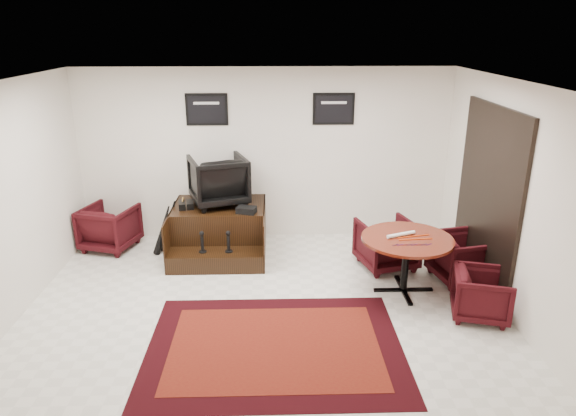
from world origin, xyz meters
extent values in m
plane|color=white|center=(0.00, 0.00, 0.00)|extent=(6.00, 6.00, 0.00)
cube|color=silver|center=(0.00, 2.50, 1.40)|extent=(6.00, 0.02, 2.80)
cube|color=silver|center=(0.00, -2.50, 1.40)|extent=(6.00, 0.02, 2.80)
cube|color=silver|center=(-3.00, 0.00, 1.40)|extent=(0.02, 5.00, 2.80)
cube|color=silver|center=(3.00, 0.00, 1.40)|extent=(0.02, 5.00, 2.80)
cube|color=white|center=(0.00, 0.00, 2.80)|extent=(6.00, 5.00, 0.02)
cube|color=black|center=(2.97, 0.70, 1.30)|extent=(0.05, 1.90, 2.30)
cube|color=black|center=(2.96, 0.70, 1.30)|extent=(0.02, 1.72, 2.12)
cube|color=black|center=(2.97, 0.70, 1.30)|extent=(0.03, 0.05, 2.12)
cube|color=black|center=(-0.90, 2.48, 2.15)|extent=(0.66, 0.03, 0.50)
cube|color=black|center=(-0.90, 2.46, 2.15)|extent=(0.58, 0.01, 0.42)
cube|color=silver|center=(-0.90, 2.46, 2.25)|extent=(0.40, 0.00, 0.04)
cube|color=black|center=(1.10, 2.48, 2.15)|extent=(0.66, 0.03, 0.50)
cube|color=black|center=(1.10, 2.46, 2.15)|extent=(0.58, 0.01, 0.42)
cube|color=silver|center=(1.10, 2.46, 2.25)|extent=(0.40, 0.00, 0.04)
cube|color=black|center=(0.13, -0.78, 0.00)|extent=(2.83, 2.13, 0.01)
cube|color=#57110C|center=(0.13, -0.78, 0.01)|extent=(2.33, 1.62, 0.01)
cube|color=black|center=(-0.72, 1.97, 0.37)|extent=(1.43, 1.06, 0.74)
cube|color=black|center=(-0.72, 1.23, 0.13)|extent=(1.43, 0.42, 0.26)
cube|color=black|center=(-1.43, 1.75, 0.37)|extent=(0.02, 1.48, 0.74)
cube|color=black|center=(-0.01, 1.75, 0.37)|extent=(0.02, 1.48, 0.74)
cylinder|color=black|center=(-0.91, 1.23, 0.27)|extent=(0.11, 0.11, 0.02)
cylinder|color=black|center=(-0.91, 1.23, 0.40)|extent=(0.04, 0.04, 0.24)
sphere|color=black|center=(-0.91, 1.23, 0.56)|extent=(0.07, 0.07, 0.07)
cylinder|color=black|center=(-0.53, 1.23, 0.27)|extent=(0.11, 0.11, 0.02)
cylinder|color=black|center=(-0.53, 1.23, 0.40)|extent=(0.04, 0.04, 0.24)
sphere|color=black|center=(-0.53, 1.23, 0.56)|extent=(0.07, 0.07, 0.07)
imported|color=black|center=(-0.72, 2.02, 1.16)|extent=(1.02, 0.99, 0.85)
cube|color=black|center=(-1.27, 1.83, 0.79)|extent=(0.15, 0.28, 0.10)
cube|color=black|center=(-1.16, 1.85, 0.79)|extent=(0.15, 0.28, 0.10)
cube|color=black|center=(-0.27, 1.58, 0.79)|extent=(0.32, 0.27, 0.10)
imported|color=black|center=(-2.49, 2.04, 0.39)|extent=(0.93, 0.90, 0.78)
cylinder|color=#49170A|center=(1.88, 0.46, 0.76)|extent=(1.19, 1.19, 0.04)
cylinder|color=black|center=(1.88, 0.46, 0.39)|extent=(0.10, 0.10, 0.70)
cube|color=black|center=(1.88, 0.46, 0.02)|extent=(0.80, 0.06, 0.03)
cube|color=black|center=(1.88, 0.46, 0.02)|extent=(0.06, 0.80, 0.03)
imported|color=black|center=(1.79, 1.23, 0.39)|extent=(0.92, 0.89, 0.78)
imported|color=black|center=(2.75, 0.78, 0.37)|extent=(0.81, 0.85, 0.74)
imported|color=black|center=(2.65, -0.21, 0.33)|extent=(0.75, 0.78, 0.67)
cylinder|color=white|center=(1.80, 0.51, 0.81)|extent=(0.41, 0.20, 0.05)
cylinder|color=#EE440D|center=(1.97, 0.40, 0.79)|extent=(0.45, 0.05, 0.01)
cylinder|color=#EE440D|center=(1.97, 0.50, 0.79)|extent=(0.44, 0.11, 0.01)
cylinder|color=#4C1933|center=(1.67, 0.23, 0.78)|extent=(0.09, 0.06, 0.01)
cylinder|color=#4C1933|center=(1.73, 0.23, 0.78)|extent=(0.09, 0.06, 0.01)
cylinder|color=#4C1933|center=(1.79, 0.23, 0.78)|extent=(0.09, 0.06, 0.01)
cylinder|color=#4C1933|center=(1.85, 0.23, 0.78)|extent=(0.09, 0.06, 0.01)
cylinder|color=#4C1933|center=(1.91, 0.23, 0.78)|extent=(0.09, 0.06, 0.01)
cylinder|color=#4C1933|center=(1.97, 0.23, 0.78)|extent=(0.09, 0.06, 0.01)
cylinder|color=#4C1933|center=(2.03, 0.23, 0.78)|extent=(0.09, 0.06, 0.01)
cylinder|color=#4C1933|center=(2.09, 0.23, 0.78)|extent=(0.09, 0.06, 0.01)
camera|label=1|loc=(0.14, -5.66, 3.38)|focal=32.00mm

